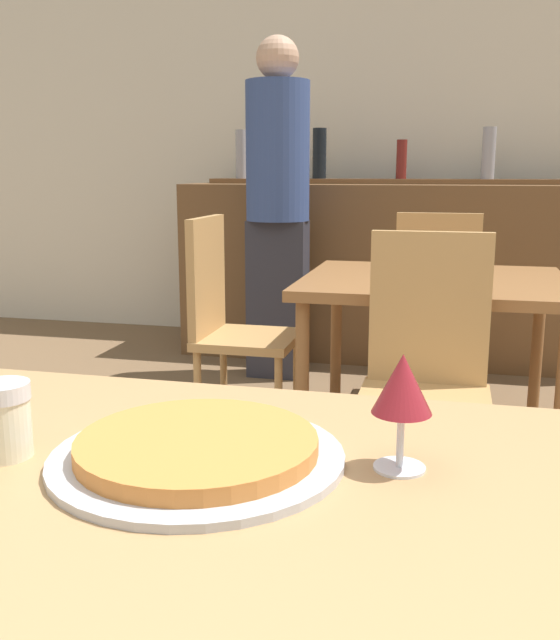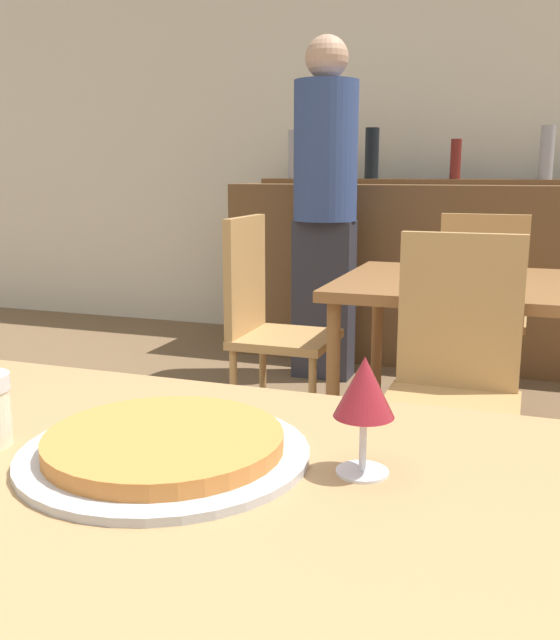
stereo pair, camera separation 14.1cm
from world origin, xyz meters
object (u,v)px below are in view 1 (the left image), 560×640
at_px(pizza_tray, 197,450).
at_px(cheese_shaker, 4,419).
at_px(chair_far_side_left, 229,316).
at_px(chair_far_side_back, 436,299).
at_px(person_standing, 278,197).
at_px(chair_far_side_front, 426,366).
at_px(wine_glass, 402,387).

height_order(pizza_tray, cheese_shaker, cheese_shaker).
xyz_separation_m(chair_far_side_left, cheese_shaker, (0.31, -1.98, 0.26)).
height_order(chair_far_side_back, pizza_tray, chair_far_side_back).
bearing_deg(chair_far_side_left, pizza_tray, -163.53).
relative_size(pizza_tray, person_standing, 0.22).
xyz_separation_m(chair_far_side_left, pizza_tray, (0.57, -1.94, 0.22)).
bearing_deg(chair_far_side_front, chair_far_side_back, 90.00).
xyz_separation_m(cheese_shaker, person_standing, (-0.33, 2.95, 0.20)).
height_order(chair_far_side_left, person_standing, person_standing).
bearing_deg(pizza_tray, person_standing, 101.65).
bearing_deg(wine_glass, pizza_tray, -171.62).
height_order(pizza_tray, person_standing, person_standing).
bearing_deg(pizza_tray, chair_far_side_back, 84.04).
relative_size(chair_far_side_back, cheese_shaker, 8.88).
distance_m(person_standing, wine_glass, 3.00).
bearing_deg(chair_far_side_left, person_standing, 1.59).
xyz_separation_m(chair_far_side_back, person_standing, (-0.86, 0.37, 0.46)).
height_order(pizza_tray, wine_glass, wine_glass).
xyz_separation_m(chair_far_side_back, cheese_shaker, (-0.53, -2.59, 0.26)).
xyz_separation_m(chair_far_side_front, chair_far_side_left, (-0.84, 0.61, 0.00)).
bearing_deg(chair_far_side_back, chair_far_side_front, 90.00).
bearing_deg(chair_far_side_left, chair_far_side_back, -54.11).
xyz_separation_m(cheese_shaker, wine_glass, (0.54, 0.09, 0.06)).
distance_m(chair_far_side_left, pizza_tray, 2.03).
relative_size(chair_far_side_back, chair_far_side_left, 1.00).
bearing_deg(cheese_shaker, pizza_tray, 9.87).
relative_size(cheese_shaker, person_standing, 0.06).
distance_m(chair_far_side_front, wine_glass, 1.33).
xyz_separation_m(chair_far_side_back, chair_far_side_left, (-0.84, -0.61, 0.00)).
distance_m(pizza_tray, person_standing, 2.98).
relative_size(chair_far_side_left, cheese_shaker, 8.88).
height_order(chair_far_side_back, cheese_shaker, chair_far_side_back).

